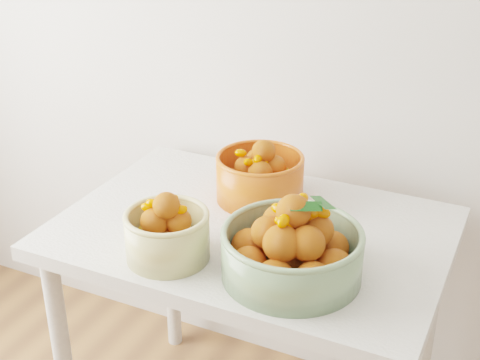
# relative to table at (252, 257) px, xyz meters

# --- Properties ---
(table) EXTENTS (1.00, 0.70, 0.75)m
(table) POSITION_rel_table_xyz_m (0.00, 0.00, 0.00)
(table) COLOR silver
(table) RESTS_ON ground
(bowl_cream) EXTENTS (0.23, 0.23, 0.17)m
(bowl_cream) POSITION_rel_table_xyz_m (-0.12, -0.22, 0.16)
(bowl_cream) COLOR #D2C383
(bowl_cream) RESTS_ON table
(bowl_green) EXTENTS (0.43, 0.43, 0.21)m
(bowl_green) POSITION_rel_table_xyz_m (0.17, -0.17, 0.17)
(bowl_green) COLOR gray
(bowl_green) RESTS_ON table
(bowl_orange) EXTENTS (0.26, 0.26, 0.18)m
(bowl_orange) POSITION_rel_table_xyz_m (-0.05, 0.15, 0.17)
(bowl_orange) COLOR #E7501A
(bowl_orange) RESTS_ON table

